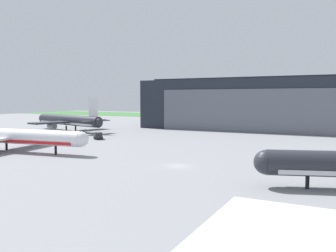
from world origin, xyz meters
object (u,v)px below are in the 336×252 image
(fuel_bowser, at_px, (98,135))
(maintenance_hangar, at_px, (263,104))
(airliner_near_left, at_px, (5,136))
(airliner_far_left, at_px, (69,121))

(fuel_bowser, bearing_deg, maintenance_hangar, 56.05)
(airliner_near_left, bearing_deg, fuel_bowser, 82.86)
(maintenance_hangar, bearing_deg, airliner_near_left, -115.78)
(airliner_near_left, bearing_deg, airliner_far_left, 116.35)
(maintenance_hangar, relative_size, fuel_bowser, 19.35)
(maintenance_hangar, distance_m, airliner_far_left, 79.26)
(maintenance_hangar, xyz_separation_m, airliner_near_left, (-43.30, -89.66, -6.72))
(airliner_near_left, relative_size, fuel_bowser, 8.93)
(fuel_bowser, bearing_deg, airliner_far_left, 149.18)
(airliner_far_left, distance_m, airliner_near_left, 53.03)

